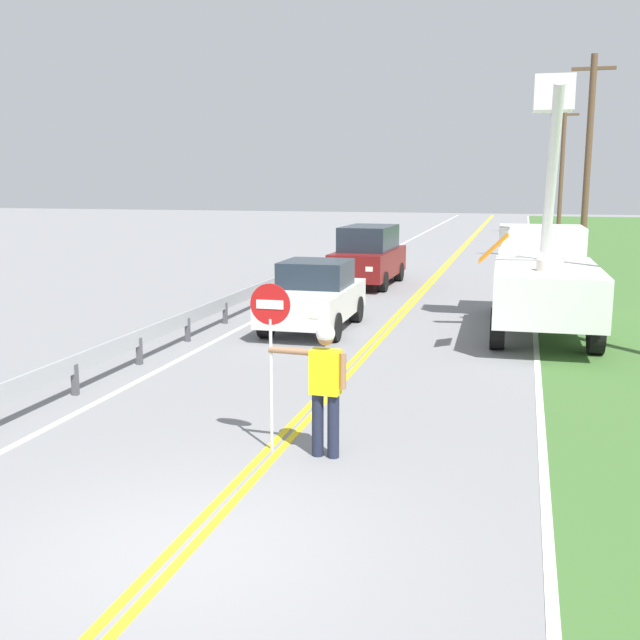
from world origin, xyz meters
TOP-DOWN VIEW (x-y plane):
  - ground_plane at (0.00, 0.00)m, footprint 160.00×160.00m
  - centerline_yellow_left at (-0.09, 20.00)m, footprint 0.11×110.00m
  - centerline_yellow_right at (0.09, 20.00)m, footprint 0.11×110.00m
  - edge_line_right at (3.60, 20.00)m, footprint 0.12×110.00m
  - edge_line_left at (-3.60, 20.00)m, footprint 0.12×110.00m
  - flagger_worker at (0.74, 2.94)m, footprint 1.09×0.26m
  - stop_sign_paddle at (-0.03, 2.98)m, footprint 0.56×0.04m
  - utility_bucket_truck at (3.71, 12.84)m, footprint 2.67×6.86m
  - oncoming_sedan_nearest at (-1.77, 11.42)m, footprint 1.95×4.13m
  - oncoming_suv_second at (-2.05, 19.61)m, footprint 2.02×4.65m
  - utility_pole_mid at (5.75, 28.64)m, footprint 1.80×0.28m
  - utility_pole_far at (5.46, 46.76)m, footprint 1.80×0.28m
  - guardrail_left_shoulder at (-4.20, 14.94)m, footprint 0.10×32.00m

SIDE VIEW (x-z plane):
  - ground_plane at x=0.00m, z-range 0.00..0.00m
  - centerline_yellow_left at x=-0.09m, z-range 0.00..0.01m
  - centerline_yellow_right at x=0.09m, z-range 0.00..0.01m
  - edge_line_right at x=3.60m, z-range 0.00..0.01m
  - edge_line_left at x=-3.60m, z-range 0.00..0.01m
  - guardrail_left_shoulder at x=-4.20m, z-range 0.16..0.87m
  - oncoming_sedan_nearest at x=-1.77m, z-range -0.02..1.68m
  - flagger_worker at x=0.74m, z-range 0.13..1.96m
  - oncoming_suv_second at x=-2.05m, z-range 0.01..2.11m
  - utility_bucket_truck at x=3.71m, z-range -1.60..4.47m
  - stop_sign_paddle at x=-0.03m, z-range 0.54..2.87m
  - utility_pole_far at x=5.46m, z-range 0.18..8.67m
  - utility_pole_mid at x=5.75m, z-range 0.19..9.11m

